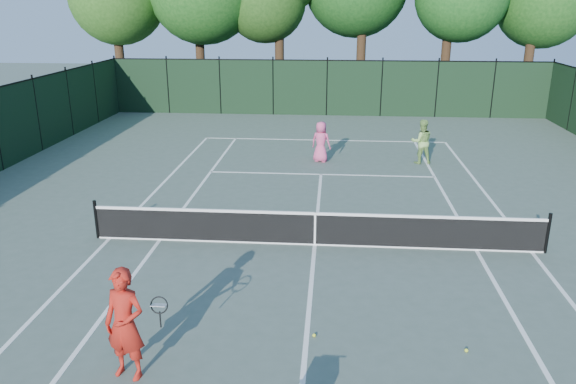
# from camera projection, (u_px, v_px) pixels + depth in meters

# --- Properties ---
(ground) EXTENTS (90.00, 90.00, 0.00)m
(ground) POSITION_uv_depth(u_px,v_px,m) (315.00, 245.00, 14.58)
(ground) COLOR #4A5A4F
(ground) RESTS_ON ground
(sideline_doubles_left) EXTENTS (0.10, 23.77, 0.01)m
(sideline_doubles_left) POSITION_uv_depth(u_px,v_px,m) (110.00, 238.00, 15.00)
(sideline_doubles_left) COLOR white
(sideline_doubles_left) RESTS_ON ground
(sideline_doubles_right) EXTENTS (0.10, 23.77, 0.01)m
(sideline_doubles_right) POSITION_uv_depth(u_px,v_px,m) (532.00, 252.00, 14.16)
(sideline_doubles_right) COLOR white
(sideline_doubles_right) RESTS_ON ground
(sideline_singles_left) EXTENTS (0.10, 23.77, 0.01)m
(sideline_singles_left) POSITION_uv_depth(u_px,v_px,m) (160.00, 240.00, 14.90)
(sideline_singles_left) COLOR white
(sideline_singles_left) RESTS_ON ground
(sideline_singles_right) EXTENTS (0.10, 23.77, 0.01)m
(sideline_singles_right) POSITION_uv_depth(u_px,v_px,m) (476.00, 250.00, 14.26)
(sideline_singles_right) COLOR white
(sideline_singles_right) RESTS_ON ground
(baseline_far) EXTENTS (10.97, 0.10, 0.01)m
(baseline_far) POSITION_uv_depth(u_px,v_px,m) (324.00, 140.00, 25.81)
(baseline_far) COLOR white
(baseline_far) RESTS_ON ground
(service_line_far) EXTENTS (8.23, 0.10, 0.01)m
(service_line_far) POSITION_uv_depth(u_px,v_px,m) (321.00, 174.00, 20.63)
(service_line_far) COLOR white
(service_line_far) RESTS_ON ground
(center_service_line) EXTENTS (0.10, 12.80, 0.01)m
(center_service_line) POSITION_uv_depth(u_px,v_px,m) (315.00, 245.00, 14.58)
(center_service_line) COLOR white
(center_service_line) RESTS_ON ground
(tennis_net) EXTENTS (11.69, 0.09, 1.06)m
(tennis_net) POSITION_uv_depth(u_px,v_px,m) (315.00, 228.00, 14.43)
(tennis_net) COLOR black
(tennis_net) RESTS_ON ground
(fence_far) EXTENTS (24.00, 0.05, 3.00)m
(fence_far) POSITION_uv_depth(u_px,v_px,m) (327.00, 88.00, 31.11)
(fence_far) COLOR black
(fence_far) RESTS_ON ground
(coach) EXTENTS (1.07, 0.62, 1.96)m
(coach) POSITION_uv_depth(u_px,v_px,m) (125.00, 324.00, 9.16)
(coach) COLOR #B51F14
(coach) RESTS_ON ground
(player_pink) EXTENTS (0.91, 0.76, 1.60)m
(player_pink) POSITION_uv_depth(u_px,v_px,m) (321.00, 142.00, 22.06)
(player_pink) COLOR #D54B7E
(player_pink) RESTS_ON ground
(player_green) EXTENTS (0.91, 0.74, 1.73)m
(player_green) POSITION_uv_depth(u_px,v_px,m) (422.00, 142.00, 21.83)
(player_green) COLOR #8BBB5D
(player_green) RESTS_ON ground
(loose_ball_near_cart) EXTENTS (0.07, 0.07, 0.07)m
(loose_ball_near_cart) POSITION_uv_depth(u_px,v_px,m) (466.00, 350.00, 10.09)
(loose_ball_near_cart) COLOR #C7DC2D
(loose_ball_near_cart) RESTS_ON ground
(loose_ball_midcourt) EXTENTS (0.07, 0.07, 0.07)m
(loose_ball_midcourt) POSITION_uv_depth(u_px,v_px,m) (314.00, 335.00, 10.55)
(loose_ball_midcourt) COLOR #CBD62B
(loose_ball_midcourt) RESTS_ON ground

